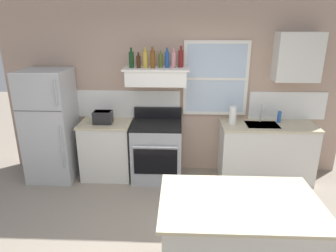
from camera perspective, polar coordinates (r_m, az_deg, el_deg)
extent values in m
cube|color=tan|center=(4.87, 1.10, 6.71)|extent=(5.40, 0.06, 2.70)
cube|color=white|center=(5.03, -12.17, 4.12)|extent=(2.50, 0.02, 0.44)
cube|color=white|center=(5.16, 21.51, 3.59)|extent=(1.20, 0.02, 0.44)
cube|color=white|center=(4.81, 8.96, 8.77)|extent=(1.00, 0.04, 1.15)
cube|color=silver|center=(4.79, 8.97, 8.74)|extent=(0.90, 0.01, 1.05)
cube|color=white|center=(4.79, 8.98, 8.73)|extent=(0.90, 0.02, 0.04)
cube|color=#B7BABC|center=(5.04, -21.21, 0.06)|extent=(0.70, 0.68, 1.72)
cube|color=#333333|center=(4.65, -23.30, 2.58)|extent=(0.69, 0.00, 0.01)
cylinder|color=#A5A8AD|center=(4.67, -19.26, -3.83)|extent=(0.02, 0.02, 0.66)
cylinder|color=#A5A8AD|center=(4.44, -20.37, 5.77)|extent=(0.02, 0.02, 0.37)
cube|color=silver|center=(4.97, -11.30, -4.45)|extent=(0.76, 0.60, 0.88)
cube|color=#C6B793|center=(4.81, -11.65, 0.54)|extent=(0.79, 0.63, 0.03)
cube|color=black|center=(4.73, -12.14, 1.61)|extent=(0.28, 0.20, 0.19)
cube|color=black|center=(4.71, -12.21, 2.65)|extent=(0.24, 0.16, 0.01)
cube|color=black|center=(4.76, -13.86, 2.03)|extent=(0.02, 0.03, 0.02)
cube|color=#9EA0A5|center=(4.81, -2.07, -4.93)|extent=(0.76, 0.64, 0.87)
cube|color=black|center=(4.64, -2.13, 0.21)|extent=(0.76, 0.64, 0.04)
cube|color=black|center=(4.89, -1.89, 2.52)|extent=(0.76, 0.06, 0.18)
cube|color=black|center=(4.52, -2.38, -6.77)|extent=(0.65, 0.01, 0.40)
cylinder|color=silver|center=(4.39, -2.46, -4.02)|extent=(0.65, 0.03, 0.03)
cube|color=white|center=(4.56, -2.14, 9.21)|extent=(0.88, 0.48, 0.22)
cube|color=#262628|center=(4.36, -2.36, 7.68)|extent=(0.75, 0.02, 0.04)
cube|color=white|center=(4.55, -2.16, 10.74)|extent=(0.96, 0.52, 0.02)
cylinder|color=#143819|center=(4.55, -6.89, 12.25)|extent=(0.07, 0.07, 0.23)
cylinder|color=#143819|center=(4.54, -6.96, 14.06)|extent=(0.03, 0.03, 0.06)
cylinder|color=#381E0F|center=(4.53, -5.56, 11.92)|extent=(0.06, 0.06, 0.18)
cylinder|color=#381E0F|center=(4.52, -5.60, 13.30)|extent=(0.03, 0.03, 0.04)
cylinder|color=#B29333|center=(4.52, -4.28, 12.28)|extent=(0.08, 0.08, 0.23)
cylinder|color=#B29333|center=(4.50, -4.33, 14.11)|extent=(0.03, 0.03, 0.06)
cylinder|color=brown|center=(4.48, -2.90, 12.35)|extent=(0.07, 0.07, 0.25)
cylinder|color=brown|center=(4.47, -2.94, 14.31)|extent=(0.03, 0.03, 0.06)
cylinder|color=#4C601E|center=(4.56, -1.40, 12.16)|extent=(0.06, 0.06, 0.20)
cylinder|color=#4C601E|center=(4.54, -1.41, 13.69)|extent=(0.03, 0.03, 0.05)
cylinder|color=#1E478C|center=(4.54, -0.19, 12.35)|extent=(0.07, 0.07, 0.23)
cylinder|color=#1E478C|center=(4.53, -0.19, 14.15)|extent=(0.03, 0.03, 0.06)
cylinder|color=#C67F84|center=(4.53, 1.05, 12.31)|extent=(0.07, 0.07, 0.22)
cylinder|color=#C67F84|center=(4.52, 1.06, 14.08)|extent=(0.03, 0.03, 0.06)
cylinder|color=maroon|center=(4.57, 2.43, 12.51)|extent=(0.07, 0.07, 0.25)
cylinder|color=maroon|center=(4.56, 2.46, 14.44)|extent=(0.03, 0.03, 0.06)
cube|color=silver|center=(5.01, 17.80, -4.79)|extent=(1.40, 0.60, 0.88)
cube|color=#C6B793|center=(4.86, 18.33, 0.14)|extent=(1.43, 0.63, 0.03)
cube|color=#B7BABC|center=(4.81, 17.26, 0.18)|extent=(0.48, 0.36, 0.01)
cylinder|color=silver|center=(4.90, 17.03, 2.33)|extent=(0.03, 0.03, 0.28)
cylinder|color=silver|center=(4.79, 17.39, 3.43)|extent=(0.02, 0.16, 0.02)
cylinder|color=white|center=(4.69, 12.08, 1.97)|extent=(0.11, 0.11, 0.27)
cylinder|color=blue|center=(4.97, 20.15, 1.63)|extent=(0.06, 0.06, 0.18)
cube|color=silver|center=(3.06, 12.71, -20.96)|extent=(1.32, 0.82, 0.88)
cube|color=#C6B793|center=(2.79, 13.39, -13.73)|extent=(1.40, 0.90, 0.03)
cube|color=silver|center=(4.89, 23.15, 11.83)|extent=(0.64, 0.32, 0.70)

